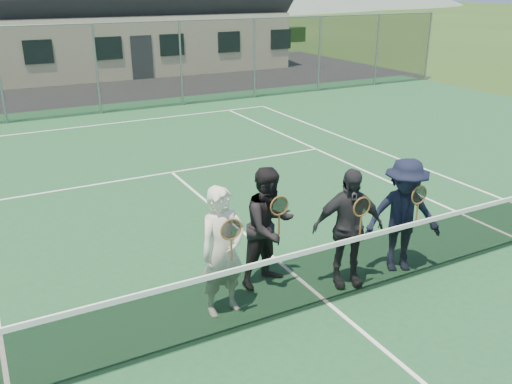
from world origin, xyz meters
TOP-DOWN VIEW (x-y plane):
  - ground at (0.00, 20.00)m, footprint 220.00×220.00m
  - court_surface at (0.00, 0.00)m, footprint 30.00×30.00m
  - hedge_row at (0.00, 32.00)m, footprint 40.00×1.20m
  - court_markings at (0.00, 0.00)m, footprint 11.03×23.83m
  - tennis_net at (0.00, 0.00)m, footprint 11.68×0.08m
  - perimeter_fence at (0.00, 13.50)m, footprint 30.07×0.07m
  - player_a at (-1.35, 0.54)m, footprint 0.69×0.53m
  - player_b at (-0.44, 0.92)m, footprint 1.01×0.86m
  - player_c at (0.54, 0.36)m, footprint 1.14×0.74m
  - player_d at (1.55, 0.32)m, footprint 1.33×1.09m

SIDE VIEW (x-z plane):
  - ground at x=0.00m, z-range 0.00..0.00m
  - court_surface at x=0.00m, z-range 0.00..0.02m
  - court_markings at x=0.00m, z-range 0.02..0.03m
  - tennis_net at x=0.00m, z-range -0.01..1.09m
  - hedge_row at x=0.00m, z-range 0.00..1.10m
  - player_d at x=1.55m, z-range 0.02..1.82m
  - player_b at x=-0.44m, z-range 0.02..1.82m
  - player_c at x=0.54m, z-range 0.02..1.82m
  - player_a at x=-1.35m, z-range 0.02..1.82m
  - perimeter_fence at x=0.00m, z-range 0.01..3.03m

